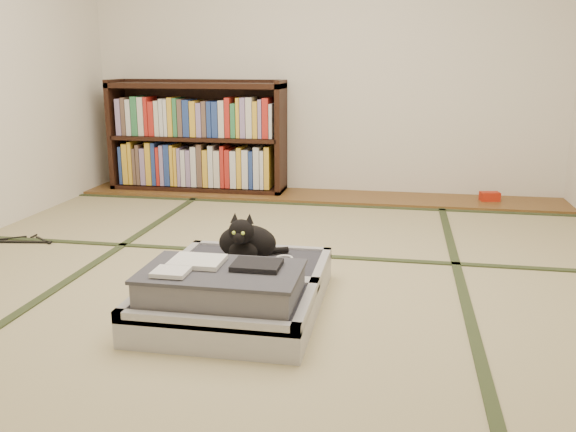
# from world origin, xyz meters

# --- Properties ---
(floor) EXTENTS (4.50, 4.50, 0.00)m
(floor) POSITION_xyz_m (0.00, 0.00, 0.00)
(floor) COLOR tan
(floor) RESTS_ON ground
(wood_strip) EXTENTS (4.00, 0.50, 0.02)m
(wood_strip) POSITION_xyz_m (0.00, 2.00, 0.01)
(wood_strip) COLOR brown
(wood_strip) RESTS_ON ground
(red_item) EXTENTS (0.16, 0.12, 0.07)m
(red_item) POSITION_xyz_m (1.39, 2.03, 0.06)
(red_item) COLOR #AD210D
(red_item) RESTS_ON wood_strip
(tatami_borders) EXTENTS (4.00, 4.50, 0.01)m
(tatami_borders) POSITION_xyz_m (0.00, 0.49, 0.00)
(tatami_borders) COLOR #2D381E
(tatami_borders) RESTS_ON ground
(bookcase) EXTENTS (1.52, 0.35, 0.97)m
(bookcase) POSITION_xyz_m (-1.06, 2.07, 0.45)
(bookcase) COLOR black
(bookcase) RESTS_ON wood_strip
(suitcase) EXTENTS (0.75, 1.00, 0.29)m
(suitcase) POSITION_xyz_m (-0.04, -0.47, 0.10)
(suitcase) COLOR #A9A9AE
(suitcase) RESTS_ON floor
(cat) EXTENTS (0.33, 0.34, 0.27)m
(cat) POSITION_xyz_m (-0.06, -0.18, 0.24)
(cat) COLOR black
(cat) RESTS_ON suitcase
(cable_coil) EXTENTS (0.10, 0.10, 0.02)m
(cable_coil) POSITION_xyz_m (0.12, -0.14, 0.15)
(cable_coil) COLOR white
(cable_coil) RESTS_ON suitcase
(hanger) EXTENTS (0.39, 0.21, 0.01)m
(hanger) POSITION_xyz_m (-1.65, 0.36, 0.01)
(hanger) COLOR black
(hanger) RESTS_ON floor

